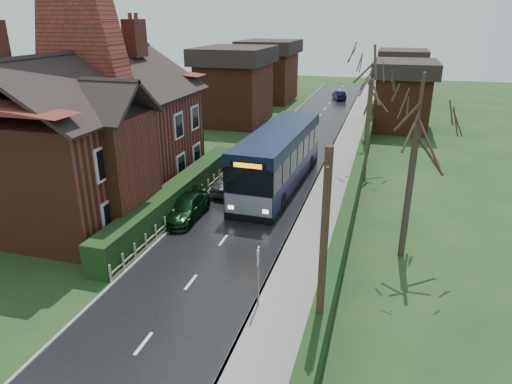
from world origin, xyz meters
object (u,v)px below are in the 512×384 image
(bus, at_px, (279,159))
(car_green, at_px, (186,208))
(brick_house, at_px, (93,131))
(bus_stop_sign, at_px, (258,269))
(car_silver, at_px, (237,179))
(telegraph_pole, at_px, (323,260))

(bus, height_order, car_green, bus)
(brick_house, bearing_deg, bus_stop_sign, -32.79)
(bus, xyz_separation_m, car_silver, (-2.30, -1.66, -1.09))
(brick_house, xyz_separation_m, telegraph_pole, (14.53, -9.78, -0.75))
(car_green, distance_m, bus_stop_sign, 9.28)
(car_silver, bearing_deg, brick_house, -138.55)
(car_green, bearing_deg, car_silver, 73.34)
(bus, distance_m, telegraph_pole, 16.36)
(brick_house, distance_m, car_silver, 9.04)
(car_silver, height_order, car_green, car_silver)
(bus_stop_sign, bearing_deg, brick_house, 138.66)
(telegraph_pole, bearing_deg, brick_house, 141.85)
(car_green, height_order, bus_stop_sign, bus_stop_sign)
(brick_house, xyz_separation_m, bus, (9.53, 5.71, -2.52))
(bus, bearing_deg, car_green, -117.62)
(bus_stop_sign, distance_m, telegraph_pole, 3.84)
(bus, distance_m, bus_stop_sign, 13.61)
(bus, xyz_separation_m, bus_stop_sign, (2.40, -13.39, -0.15))
(bus, bearing_deg, bus_stop_sign, -77.74)
(car_green, xyz_separation_m, bus_stop_sign, (6.10, -6.91, 1.10))
(brick_house, distance_m, car_green, 6.99)
(brick_house, relative_size, bus_stop_sign, 5.63)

